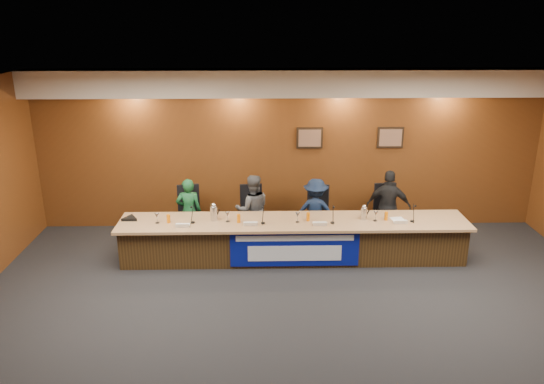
{
  "coord_description": "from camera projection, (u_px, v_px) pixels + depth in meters",
  "views": [
    {
      "loc": [
        -0.57,
        -6.23,
        4.2
      ],
      "look_at": [
        -0.37,
        2.57,
        1.2
      ],
      "focal_mm": 35.0,
      "sensor_mm": 36.0,
      "label": 1
    }
  ],
  "objects": [
    {
      "name": "speakerphone",
      "position": [
        130.0,
        218.0,
        9.28
      ],
      "size": [
        0.32,
        0.32,
        0.05
      ],
      "primitive_type": "cylinder",
      "color": "black",
      "rests_on": "dais_top"
    },
    {
      "name": "panelist_b",
      "position": [
        252.0,
        209.0,
        9.98
      ],
      "size": [
        0.72,
        0.59,
        1.35
      ],
      "primitive_type": "imported",
      "rotation": [
        0.0,
        0.0,
        3.27
      ],
      "color": "#4A4B4F",
      "rests_on": "floor"
    },
    {
      "name": "banner",
      "position": [
        295.0,
        249.0,
        9.02
      ],
      "size": [
        2.2,
        0.02,
        0.65
      ],
      "primitive_type": "cube",
      "color": "#06107D",
      "rests_on": "dais_body"
    },
    {
      "name": "banner_text_lower",
      "position": [
        295.0,
        253.0,
        9.03
      ],
      "size": [
        1.6,
        0.01,
        0.28
      ],
      "primitive_type": "cube",
      "color": "silver",
      "rests_on": "banner"
    },
    {
      "name": "office_chair_a",
      "position": [
        190.0,
        218.0,
        10.11
      ],
      "size": [
        0.56,
        0.56,
        0.08
      ],
      "primitive_type": "cube",
      "rotation": [
        0.0,
        0.0,
        0.19
      ],
      "color": "black",
      "rests_on": "floor"
    },
    {
      "name": "microphone_d",
      "position": [
        412.0,
        221.0,
        9.19
      ],
      "size": [
        0.07,
        0.07,
        0.02
      ],
      "primitive_type": "cylinder",
      "color": "black",
      "rests_on": "dais_top"
    },
    {
      "name": "wall_back",
      "position": [
        289.0,
        150.0,
        10.53
      ],
      "size": [
        10.0,
        0.04,
        3.2
      ],
      "primitive_type": "cube",
      "color": "#582E12",
      "rests_on": "floor"
    },
    {
      "name": "banner_text_upper",
      "position": [
        295.0,
        238.0,
        8.94
      ],
      "size": [
        2.0,
        0.01,
        0.1
      ],
      "primitive_type": "cube",
      "color": "silver",
      "rests_on": "banner"
    },
    {
      "name": "juice_glass_a",
      "position": [
        168.0,
        219.0,
        9.13
      ],
      "size": [
        0.06,
        0.06,
        0.15
      ],
      "primitive_type": "cylinder",
      "color": "orange",
      "rests_on": "dais_top"
    },
    {
      "name": "juice_glass_d",
      "position": [
        386.0,
        216.0,
        9.24
      ],
      "size": [
        0.06,
        0.06,
        0.15
      ],
      "primitive_type": "cylinder",
      "color": "orange",
      "rests_on": "dais_top"
    },
    {
      "name": "nameplate_b",
      "position": [
        250.0,
        224.0,
        8.99
      ],
      "size": [
        0.24,
        0.08,
        0.1
      ],
      "primitive_type": "cube",
      "rotation": [
        0.31,
        0.0,
        0.0
      ],
      "color": "white",
      "rests_on": "dais_top"
    },
    {
      "name": "juice_glass_c",
      "position": [
        308.0,
        217.0,
        9.21
      ],
      "size": [
        0.06,
        0.06,
        0.15
      ],
      "primitive_type": "cylinder",
      "color": "orange",
      "rests_on": "dais_top"
    },
    {
      "name": "dais_top",
      "position": [
        294.0,
        222.0,
        9.25
      ],
      "size": [
        6.1,
        0.95,
        0.05
      ],
      "primitive_type": "cube",
      "color": "#A27850",
      "rests_on": "dais_body"
    },
    {
      "name": "wall_photo_right",
      "position": [
        390.0,
        138.0,
        10.47
      ],
      "size": [
        0.52,
        0.04,
        0.42
      ],
      "primitive_type": "cube",
      "color": "black",
      "rests_on": "wall_back"
    },
    {
      "name": "panelist_a",
      "position": [
        189.0,
        211.0,
        9.96
      ],
      "size": [
        0.49,
        0.34,
        1.29
      ],
      "primitive_type": "imported",
      "rotation": [
        0.0,
        0.0,
        3.22
      ],
      "color": "#155129",
      "rests_on": "floor"
    },
    {
      "name": "soffit",
      "position": [
        291.0,
        83.0,
        9.86
      ],
      "size": [
        10.0,
        0.5,
        0.5
      ],
      "primitive_type": "cube",
      "color": "beige",
      "rests_on": "wall_back"
    },
    {
      "name": "dais_body",
      "position": [
        293.0,
        240.0,
        9.42
      ],
      "size": [
        6.0,
        0.8,
        0.7
      ],
      "primitive_type": "cube",
      "color": "#3A2611",
      "rests_on": "floor"
    },
    {
      "name": "nameplate_c",
      "position": [
        320.0,
        224.0,
        8.99
      ],
      "size": [
        0.24,
        0.08,
        0.1
      ],
      "primitive_type": "cube",
      "rotation": [
        0.31,
        0.0,
        0.0
      ],
      "color": "white",
      "rests_on": "dais_top"
    },
    {
      "name": "nameplate_a",
      "position": [
        182.0,
        225.0,
        8.92
      ],
      "size": [
        0.24,
        0.08,
        0.1
      ],
      "primitive_type": "cube",
      "rotation": [
        0.31,
        0.0,
        0.0
      ],
      "color": "white",
      "rests_on": "dais_top"
    },
    {
      "name": "panelist_d",
      "position": [
        389.0,
        207.0,
        10.02
      ],
      "size": [
        0.89,
        0.55,
        1.42
      ],
      "primitive_type": "imported",
      "rotation": [
        0.0,
        0.0,
        2.87
      ],
      "color": "black",
      "rests_on": "floor"
    },
    {
      "name": "juice_glass_b",
      "position": [
        239.0,
        218.0,
        9.14
      ],
      "size": [
        0.06,
        0.06,
        0.15
      ],
      "primitive_type": "cylinder",
      "color": "orange",
      "rests_on": "dais_top"
    },
    {
      "name": "microphone_b",
      "position": [
        263.0,
        223.0,
        9.11
      ],
      "size": [
        0.07,
        0.07,
        0.02
      ],
      "primitive_type": "cylinder",
      "color": "black",
      "rests_on": "dais_top"
    },
    {
      "name": "microphone_a",
      "position": [
        193.0,
        222.0,
        9.14
      ],
      "size": [
        0.07,
        0.07,
        0.02
      ],
      "primitive_type": "cylinder",
      "color": "black",
      "rests_on": "dais_top"
    },
    {
      "name": "paper_stack",
      "position": [
        399.0,
        220.0,
        9.25
      ],
      "size": [
        0.26,
        0.33,
        0.01
      ],
      "primitive_type": "cube",
      "rotation": [
        0.0,
        0.0,
        0.14
      ],
      "color": "white",
      "rests_on": "dais_top"
    },
    {
      "name": "water_glass_a",
      "position": [
        157.0,
        218.0,
        9.11
      ],
      "size": [
        0.08,
        0.08,
        0.18
      ],
      "primitive_type": "cylinder",
      "color": "silver",
      "rests_on": "dais_top"
    },
    {
      "name": "water_glass_c",
      "position": [
        298.0,
        217.0,
        9.14
      ],
      "size": [
        0.08,
        0.08,
        0.18
      ],
      "primitive_type": "cylinder",
      "color": "silver",
      "rests_on": "dais_top"
    },
    {
      "name": "microphone_c",
      "position": [
        332.0,
        223.0,
        9.13
      ],
      "size": [
        0.07,
        0.07,
        0.02
      ],
      "primitive_type": "cylinder",
      "color": "black",
      "rests_on": "dais_top"
    },
    {
      "name": "floor",
      "position": [
        303.0,
        335.0,
        7.26
      ],
      "size": [
        10.0,
        10.0,
        0.0
      ],
      "primitive_type": "plane",
      "color": "black",
      "rests_on": "ground"
    },
    {
      "name": "water_glass_d",
      "position": [
        376.0,
        216.0,
        9.2
      ],
      "size": [
        0.08,
        0.08,
        0.18
      ],
      "primitive_type": "cylinder",
      "color": "silver",
      "rests_on": "dais_top"
    },
    {
      "name": "carafe_right",
      "position": [
        364.0,
        214.0,
        9.27
      ],
      "size": [
        0.11,
        0.11,
        0.22
      ],
      "primitive_type": "cylinder",
      "color": "silver",
      "rests_on": "dais_top"
    },
    {
      "name": "carafe_left",
      "position": [
        214.0,
        213.0,
        9.22
      ],
      "size": [
        0.13,
        0.13,
        0.25
      ],
      "primitive_type": "cylinder",
      "color": "silver",
      "rests_on": "dais_top"
    },
    {
      "name": "nameplate_d",
      "position": [
        401.0,
        222.0,
        9.07
      ],
      "size": [
        0.24,
        0.08,
        0.1
      ],
      "primitive_type": "cube",
      "rotation": [
        0.31,
        0.0,
        0.0
      ],
      "color": "white",
      "rests_on": "dais_top"
    },
    {
      "name": "panelist_c",
      "position": [
        315.0,
        211.0,
        10.02
      ],
      "size": [
        0.88,
        0.59,
        1.27
      ],
      "primitive_type": "imported",
      "rotation": [
        0.0,
        0.0,
        2.99
      ],
      "color": "#0F1B34",
      "rests_on": "floor"
    },
    {
      "name": "office_chair_b",
      "position": [
        253.0,
        217.0,
        10.13
      ],
      "size": [
        0.55,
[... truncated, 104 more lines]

